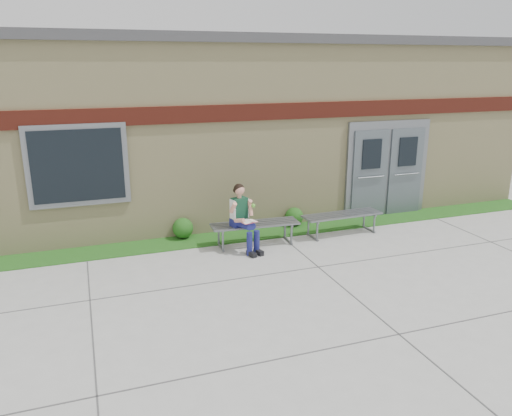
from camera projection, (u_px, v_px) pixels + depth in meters
name	position (u px, v px, depth m)	size (l,w,h in m)	color
ground	(278.00, 286.00, 8.38)	(80.00, 80.00, 0.00)	#9E9E99
grass_strip	(233.00, 236.00, 10.73)	(16.00, 0.80, 0.02)	#254B14
school_building	(195.00, 122.00, 13.21)	(16.20, 6.22, 4.20)	beige
bench_left	(255.00, 228.00, 10.18)	(1.83, 0.61, 0.47)	slate
bench_right	(342.00, 218.00, 10.82)	(1.79, 0.57, 0.46)	slate
girl	(243.00, 216.00, 9.81)	(0.54, 0.82, 1.33)	navy
shrub_mid	(183.00, 228.00, 10.56)	(0.44, 0.44, 0.44)	#254B14
shrub_east	(294.00, 217.00, 11.39)	(0.42, 0.42, 0.42)	#254B14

